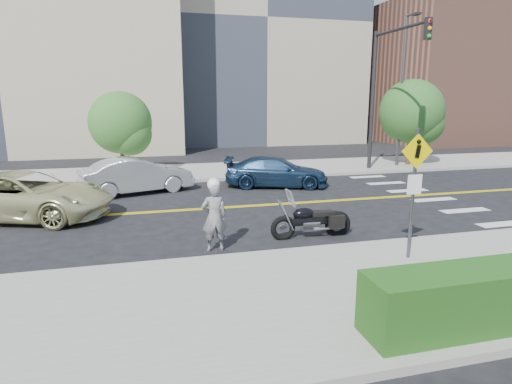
{
  "coord_description": "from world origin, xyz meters",
  "views": [
    {
      "loc": [
        -1.64,
        -14.58,
        3.78
      ],
      "look_at": [
        1.34,
        -3.09,
        1.2
      ],
      "focal_mm": 30.0,
      "sensor_mm": 36.0,
      "label": 1
    }
  ],
  "objects": [
    {
      "name": "traffic_light",
      "position": [
        10.0,
        5.08,
        4.67
      ],
      "size": [
        0.28,
        4.5,
        7.0
      ],
      "color": "black",
      "rests_on": "sidewalk_far"
    },
    {
      "name": "tree_far_a",
      "position": [
        -2.77,
        7.78,
        2.65
      ],
      "size": [
        3.06,
        3.06,
        4.18
      ],
      "rotation": [
        0.0,
        0.0,
        -0.31
      ],
      "color": "#382619",
      "rests_on": "ground"
    },
    {
      "name": "pedestrian_sign",
      "position": [
        4.2,
        -6.31,
        1.96
      ],
      "size": [
        0.78,
        0.08,
        3.0
      ],
      "color": "#4C4C51",
      "rests_on": "sidewalk_near"
    },
    {
      "name": "sidewalk_far",
      "position": [
        0.0,
        7.5,
        0.07
      ],
      "size": [
        60.0,
        5.0,
        0.15
      ],
      "primitive_type": "cube",
      "color": "#9E9B91",
      "rests_on": "ground_plane"
    },
    {
      "name": "building_right",
      "position": [
        26.0,
        20.0,
        6.0
      ],
      "size": [
        14.0,
        12.0,
        12.0
      ],
      "primitive_type": "cube",
      "color": "#8C5947",
      "rests_on": "ground_plane"
    },
    {
      "name": "motorcyclist",
      "position": [
        -0.05,
        -4.29,
        0.94
      ],
      "size": [
        0.65,
        0.42,
        1.88
      ],
      "rotation": [
        0.0,
        0.0,
        3.14
      ],
      "color": "#BCBBC0",
      "rests_on": "ground"
    },
    {
      "name": "suv",
      "position": [
        -5.45,
        0.2,
        0.76
      ],
      "size": [
        5.99,
        4.18,
        1.52
      ],
      "primitive_type": "imported",
      "rotation": [
        0.0,
        0.0,
        1.24
      ],
      "color": "beige",
      "rests_on": "ground"
    },
    {
      "name": "lamp_post",
      "position": [
        12.0,
        6.5,
        4.15
      ],
      "size": [
        0.16,
        0.16,
        8.0
      ],
      "primitive_type": "cylinder",
      "color": "#4C4C51",
      "rests_on": "sidewalk_far"
    },
    {
      "name": "tree_far_b",
      "position": [
        12.84,
        6.68,
        3.11
      ],
      "size": [
        3.53,
        3.53,
        4.88
      ],
      "rotation": [
        0.0,
        0.0,
        -0.11
      ],
      "color": "#382619",
      "rests_on": "ground"
    },
    {
      "name": "sidewalk_near",
      "position": [
        0.0,
        -7.5,
        0.07
      ],
      "size": [
        60.0,
        5.0,
        0.15
      ],
      "primitive_type": "cube",
      "color": "#9E9B91",
      "rests_on": "ground_plane"
    },
    {
      "name": "parked_car_silver",
      "position": [
        -2.04,
        3.31,
        0.73
      ],
      "size": [
        4.72,
        2.83,
        1.47
      ],
      "primitive_type": "imported",
      "rotation": [
        0.0,
        0.0,
        1.88
      ],
      "color": "#B6B8BE",
      "rests_on": "ground"
    },
    {
      "name": "ground_plane",
      "position": [
        0.0,
        0.0,
        0.0
      ],
      "size": [
        120.0,
        120.0,
        0.0
      ],
      "primitive_type": "plane",
      "color": "black",
      "rests_on": "ground"
    },
    {
      "name": "building_mid",
      "position": [
        8.0,
        26.0,
        10.0
      ],
      "size": [
        18.0,
        14.0,
        20.0
      ],
      "primitive_type": "cube",
      "color": "#A39984",
      "rests_on": "ground_plane"
    },
    {
      "name": "parked_car_blue",
      "position": [
        3.89,
        3.18,
        0.65
      ],
      "size": [
        4.84,
        3.04,
        1.31
      ],
      "primitive_type": "imported",
      "rotation": [
        0.0,
        0.0,
        1.28
      ],
      "color": "navy",
      "rests_on": "ground"
    },
    {
      "name": "motorcycle",
      "position": [
        2.74,
        -3.89,
        0.69
      ],
      "size": [
        2.27,
        0.72,
        1.38
      ],
      "primitive_type": null,
      "rotation": [
        0.0,
        0.0,
        -0.01
      ],
      "color": "black",
      "rests_on": "ground"
    }
  ]
}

